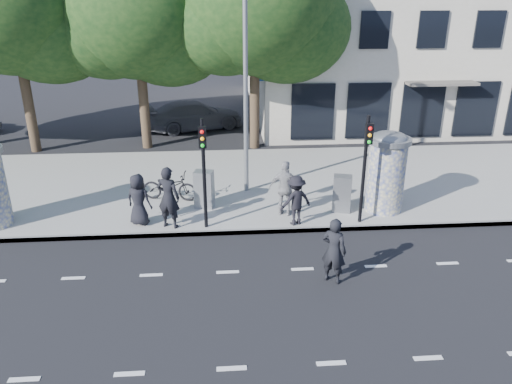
{
  "coord_description": "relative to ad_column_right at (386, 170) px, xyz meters",
  "views": [
    {
      "loc": [
        -0.1,
        -9.98,
        7.03
      ],
      "look_at": [
        0.91,
        3.5,
        1.4
      ],
      "focal_mm": 35.0,
      "sensor_mm": 36.0,
      "label": 1
    }
  ],
  "objects": [
    {
      "name": "curb",
      "position": [
        -5.2,
        -1.15,
        -1.46
      ],
      "size": [
        40.0,
        0.1,
        0.16
      ],
      "primitive_type": "cube",
      "color": "slate",
      "rests_on": "ground"
    },
    {
      "name": "bicycle",
      "position": [
        -7.08,
        1.33,
        -0.89
      ],
      "size": [
        1.05,
        2.0,
        1.0
      ],
      "primitive_type": "imported",
      "rotation": [
        0.0,
        0.0,
        1.36
      ],
      "color": "black",
      "rests_on": "sidewalk"
    },
    {
      "name": "car_right",
      "position": [
        -6.59,
        11.05,
        -0.81
      ],
      "size": [
        3.63,
        5.4,
        1.45
      ],
      "primitive_type": "imported",
      "rotation": [
        0.0,
        0.0,
        1.92
      ],
      "color": "#4E4F55",
      "rests_on": "ground"
    },
    {
      "name": "ped_b",
      "position": [
        -6.9,
        -0.76,
        -0.42
      ],
      "size": [
        0.83,
        0.68,
        1.94
      ],
      "primitive_type": "imported",
      "rotation": [
        0.0,
        0.0,
        2.79
      ],
      "color": "black",
      "rests_on": "sidewalk"
    },
    {
      "name": "lane_dash_far",
      "position": [
        -5.2,
        -3.3,
        -1.53
      ],
      "size": [
        32.0,
        0.12,
        0.01
      ],
      "primitive_type": "cube",
      "color": "silver",
      "rests_on": "ground"
    },
    {
      "name": "traffic_pole_near",
      "position": [
        -5.8,
        -0.91,
        0.69
      ],
      "size": [
        0.22,
        0.31,
        3.4
      ],
      "color": "black",
      "rests_on": "sidewalk"
    },
    {
      "name": "tree_center",
      "position": [
        -3.7,
        7.6,
        4.77
      ],
      "size": [
        7.0,
        7.0,
        9.3
      ],
      "color": "#38281C",
      "rests_on": "ground"
    },
    {
      "name": "cabinet_right",
      "position": [
        -1.4,
        -0.01,
        -0.78
      ],
      "size": [
        0.67,
        0.56,
        1.22
      ],
      "primitive_type": "cube",
      "rotation": [
        0.0,
        0.0,
        -0.25
      ],
      "color": "slate",
      "rests_on": "sidewalk"
    },
    {
      "name": "cabinet_left",
      "position": [
        -5.88,
        0.66,
        -0.76
      ],
      "size": [
        0.69,
        0.58,
        1.26
      ],
      "primitive_type": "cube",
      "rotation": [
        0.0,
        0.0,
        -0.25
      ],
      "color": "gray",
      "rests_on": "sidewalk"
    },
    {
      "name": "ped_e",
      "position": [
        -3.27,
        -0.16,
        -0.48
      ],
      "size": [
        1.21,
        0.93,
        1.82
      ],
      "primitive_type": "imported",
      "rotation": [
        0.0,
        0.0,
        2.8
      ],
      "color": "gray",
      "rests_on": "sidewalk"
    },
    {
      "name": "ad_column_right",
      "position": [
        0.0,
        0.0,
        0.0
      ],
      "size": [
        1.36,
        1.36,
        2.65
      ],
      "color": "beige",
      "rests_on": "sidewalk"
    },
    {
      "name": "street_lamp",
      "position": [
        -4.4,
        1.93,
        3.26
      ],
      "size": [
        0.25,
        0.93,
        8.0
      ],
      "color": "slate",
      "rests_on": "sidewalk"
    },
    {
      "name": "tree_near_left",
      "position": [
        -8.7,
        8.0,
        4.53
      ],
      "size": [
        6.8,
        6.8,
        8.97
      ],
      "color": "#38281C",
      "rests_on": "ground"
    },
    {
      "name": "lane_dash_near",
      "position": [
        -5.2,
        -6.9,
        -1.53
      ],
      "size": [
        32.0,
        0.12,
        0.01
      ],
      "primitive_type": "cube",
      "color": "silver",
      "rests_on": "ground"
    },
    {
      "name": "ped_d",
      "position": [
        -3.04,
        -0.85,
        -0.6
      ],
      "size": [
        1.16,
        0.91,
        1.58
      ],
      "primitive_type": "imported",
      "rotation": [
        0.0,
        0.0,
        3.49
      ],
      "color": "black",
      "rests_on": "sidewalk"
    },
    {
      "name": "sidewalk",
      "position": [
        -5.2,
        2.8,
        -1.46
      ],
      "size": [
        40.0,
        8.0,
        0.15
      ],
      "primitive_type": "cube",
      "color": "gray",
      "rests_on": "ground"
    },
    {
      "name": "traffic_pole_far",
      "position": [
        -1.0,
        -0.91,
        0.69
      ],
      "size": [
        0.22,
        0.31,
        3.4
      ],
      "color": "black",
      "rests_on": "sidewalk"
    },
    {
      "name": "ped_a",
      "position": [
        -7.84,
        -0.49,
        -0.57
      ],
      "size": [
        0.94,
        0.79,
        1.63
      ],
      "primitive_type": "imported",
      "rotation": [
        0.0,
        0.0,
        2.74
      ],
      "color": "black",
      "rests_on": "sidewalk"
    },
    {
      "name": "building",
      "position": [
        6.8,
        15.29,
        4.46
      ],
      "size": [
        20.3,
        15.85,
        12.0
      ],
      "color": "#BAB19C",
      "rests_on": "ground"
    },
    {
      "name": "ground",
      "position": [
        -5.2,
        -4.7,
        -1.54
      ],
      "size": [
        120.0,
        120.0,
        0.0
      ],
      "primitive_type": "plane",
      "color": "black",
      "rests_on": "ground"
    },
    {
      "name": "man_road",
      "position": [
        -2.54,
        -3.91,
        -0.66
      ],
      "size": [
        0.77,
        0.71,
        1.76
      ],
      "primitive_type": "imported",
      "rotation": [
        0.0,
        0.0,
        2.55
      ],
      "color": "black",
      "rests_on": "ground"
    }
  ]
}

